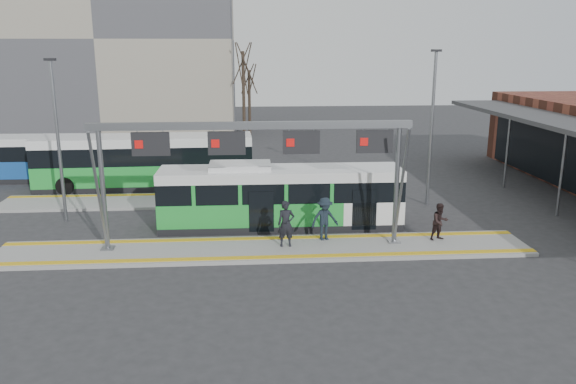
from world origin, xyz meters
name	(u,v)px	position (x,y,z in m)	size (l,w,h in m)	color
ground	(266,251)	(0.00, 0.00, 0.00)	(120.00, 120.00, 0.00)	#2D2D30
platform_main	(266,249)	(0.00, 0.00, 0.07)	(22.00, 3.00, 0.15)	gray
platform_second	(188,201)	(-4.00, 8.00, 0.07)	(20.00, 3.00, 0.15)	gray
tactile_main	(266,247)	(0.00, 0.00, 0.16)	(22.00, 2.65, 0.02)	gold
tactile_second	(190,194)	(-4.00, 9.15, 0.16)	(20.00, 0.35, 0.02)	gold
gantry	(256,148)	(-0.35, 0.25, 4.30)	(13.00, 1.68, 5.20)	slate
apartment_block	(109,37)	(-14.00, 36.00, 9.21)	(24.50, 12.50, 18.40)	gray
hero_bus	(280,197)	(0.80, 3.29, 1.41)	(11.24, 2.46, 3.08)	black
bg_bus_green	(146,162)	(-6.78, 11.42, 1.56)	(12.72, 3.10, 3.16)	black
passenger_a	(286,224)	(0.87, 0.12, 1.12)	(0.71, 0.46, 1.94)	black
passenger_b	(440,222)	(7.52, 0.45, 0.96)	(0.79, 0.61, 1.62)	black
passenger_c	(325,219)	(2.57, 0.81, 1.09)	(1.21, 0.69, 1.87)	black
tree_left	(249,79)	(-0.44, 32.78, 5.31)	(1.40, 1.40, 7.00)	#382B21
tree_mid	(243,64)	(-0.96, 29.23, 6.83)	(1.40, 1.40, 9.01)	#382B21
tree_far	(50,65)	(-18.42, 31.45, 6.71)	(1.40, 1.40, 8.85)	#382B21
lamp_west	(58,137)	(-9.56, 4.84, 4.12)	(0.50, 0.25, 7.75)	slate
lamp_east	(432,125)	(8.93, 6.56, 4.31)	(0.50, 0.25, 8.13)	slate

